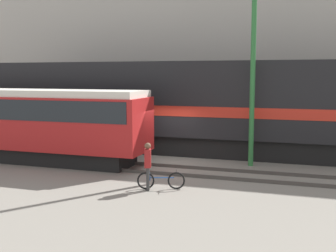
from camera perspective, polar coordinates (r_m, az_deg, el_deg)
name	(u,v)px	position (r m, az deg, el deg)	size (l,w,h in m)	color
ground_plane	(160,164)	(19.34, -1.12, -5.15)	(120.00, 120.00, 0.00)	gray
track_near	(150,168)	(18.16, -2.45, -5.73)	(60.00, 1.50, 0.14)	#47423D
track_far	(180,151)	(22.25, 1.57, -3.36)	(60.00, 1.50, 0.14)	#47423D
building_backdrop	(211,49)	(28.94, 5.81, 10.39)	(36.97, 6.00, 11.60)	#B7B2A8
freight_locomotive	(186,105)	(21.84, 2.51, 2.80)	(20.96, 3.04, 5.31)	black
streetcar	(23,120)	(20.96, -18.99, 0.76)	(12.20, 2.54, 3.38)	black
bicycle	(161,181)	(15.10, -0.95, -7.40)	(1.65, 0.68, 0.69)	black
person	(148,162)	(14.81, -2.75, -4.83)	(0.32, 0.41, 1.70)	#333333
utility_pole_left	(253,58)	(18.92, 11.45, 8.99)	(0.22, 0.22, 9.55)	#2D7238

